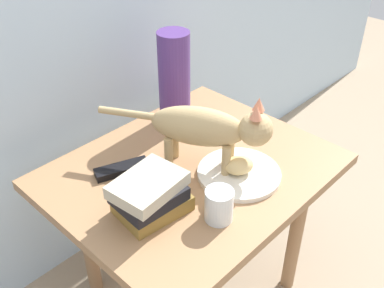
{
  "coord_description": "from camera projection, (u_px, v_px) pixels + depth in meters",
  "views": [
    {
      "loc": [
        -0.73,
        -0.69,
        1.3
      ],
      "look_at": [
        0.0,
        0.0,
        0.6
      ],
      "focal_mm": 42.33,
      "sensor_mm": 36.0,
      "label": 1
    }
  ],
  "objects": [
    {
      "name": "ground_plane",
      "position": [
        192.0,
        285.0,
        1.57
      ],
      "size": [
        6.0,
        6.0,
        0.0
      ],
      "primitive_type": "plane",
      "color": "gray"
    },
    {
      "name": "side_table",
      "position": [
        192.0,
        186.0,
        1.31
      ],
      "size": [
        0.76,
        0.62,
        0.52
      ],
      "color": "#9E724C",
      "rests_on": "ground"
    },
    {
      "name": "plate",
      "position": [
        239.0,
        173.0,
        1.24
      ],
      "size": [
        0.23,
        0.23,
        0.01
      ],
      "primitive_type": "cylinder",
      "color": "silver",
      "rests_on": "side_table"
    },
    {
      "name": "bread_roll",
      "position": [
        239.0,
        165.0,
        1.22
      ],
      "size": [
        0.1,
        0.09,
        0.05
      ],
      "primitive_type": "ellipsoid",
      "rotation": [
        0.0,
        0.0,
        2.56
      ],
      "color": "#E0BC7A",
      "rests_on": "plate"
    },
    {
      "name": "cat",
      "position": [
        209.0,
        128.0,
        1.19
      ],
      "size": [
        0.27,
        0.43,
        0.23
      ],
      "color": "tan",
      "rests_on": "side_table"
    },
    {
      "name": "book_stack",
      "position": [
        150.0,
        196.0,
        1.09
      ],
      "size": [
        0.19,
        0.15,
        0.11
      ],
      "color": "olive",
      "rests_on": "side_table"
    },
    {
      "name": "green_vase",
      "position": [
        174.0,
        79.0,
        1.39
      ],
      "size": [
        0.1,
        0.1,
        0.3
      ],
      "primitive_type": "cylinder",
      "color": "#4C2D72",
      "rests_on": "side_table"
    },
    {
      "name": "candle_jar",
      "position": [
        219.0,
        207.0,
        1.08
      ],
      "size": [
        0.07,
        0.07,
        0.08
      ],
      "color": "silver",
      "rests_on": "side_table"
    },
    {
      "name": "tv_remote",
      "position": [
        122.0,
        169.0,
        1.25
      ],
      "size": [
        0.16,
        0.1,
        0.02
      ],
      "primitive_type": "cube",
      "rotation": [
        0.0,
        0.0,
        -0.37
      ],
      "color": "black",
      "rests_on": "side_table"
    }
  ]
}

